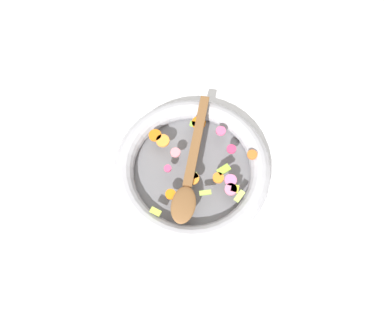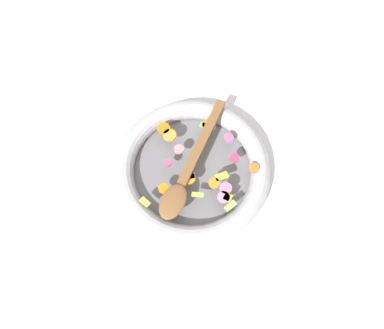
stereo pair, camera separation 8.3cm
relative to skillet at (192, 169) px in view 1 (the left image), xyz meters
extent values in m
plane|color=silver|center=(0.00, 0.00, -0.02)|extent=(4.00, 4.00, 0.00)
cylinder|color=slate|center=(0.00, 0.00, -0.02)|extent=(0.34, 0.34, 0.01)
torus|color=#9E9EA5|center=(0.00, 0.00, 0.00)|extent=(0.39, 0.39, 0.05)
cylinder|color=orange|center=(0.02, -0.09, 0.03)|extent=(0.03, 0.03, 0.01)
cylinder|color=orange|center=(0.09, 0.12, 0.03)|extent=(0.03, 0.03, 0.01)
cylinder|color=orange|center=(-0.06, 0.09, 0.03)|extent=(0.02, 0.02, 0.01)
cylinder|color=orange|center=(-0.07, 0.09, 0.03)|extent=(0.04, 0.04, 0.01)
cylinder|color=orange|center=(-0.09, -0.01, 0.03)|extent=(0.05, 0.05, 0.01)
cylinder|color=orange|center=(0.07, 0.02, 0.03)|extent=(0.03, 0.03, 0.01)
cylinder|color=orange|center=(-0.12, -0.01, 0.03)|extent=(0.04, 0.04, 0.01)
cylinder|color=orange|center=(0.03, -0.02, 0.03)|extent=(0.04, 0.04, 0.01)
cube|color=#BFC55F|center=(0.02, -0.02, 0.03)|extent=(0.02, 0.03, 0.01)
cube|color=#9EBC49|center=(0.07, -0.03, 0.03)|extent=(0.03, 0.03, 0.01)
cube|color=#90B937|center=(0.06, 0.04, 0.03)|extent=(0.02, 0.03, 0.01)
cube|color=#ACC75C|center=(0.13, 0.02, 0.03)|extent=(0.02, 0.03, 0.01)
cube|color=#8EC23F|center=(-0.07, 0.08, 0.03)|extent=(0.03, 0.03, 0.01)
cube|color=#A9C042|center=(0.02, -0.14, 0.03)|extent=(0.03, 0.02, 0.01)
cylinder|color=#CA3560|center=(0.04, 0.10, 0.03)|extent=(0.03, 0.03, 0.01)
cylinder|color=pink|center=(0.11, 0.02, 0.03)|extent=(0.04, 0.04, 0.01)
cylinder|color=pink|center=(0.09, 0.03, 0.03)|extent=(0.04, 0.04, 0.01)
cylinder|color=#D7426F|center=(-0.03, -0.05, 0.03)|extent=(0.02, 0.02, 0.01)
cylinder|color=pink|center=(-0.05, -0.01, 0.03)|extent=(0.02, 0.02, 0.01)
cylinder|color=#DB5683|center=(-0.01, 0.11, 0.03)|extent=(0.03, 0.03, 0.01)
cube|color=yellow|center=(0.11, 0.03, 0.03)|extent=(0.02, 0.02, 0.01)
cube|color=brown|center=(-0.03, 0.05, 0.04)|extent=(0.16, 0.21, 0.01)
ellipsoid|color=brown|center=(0.06, -0.09, 0.04)|extent=(0.10, 0.11, 0.01)
camera|label=1|loc=(0.25, -0.25, 0.85)|focal=35.00mm
camera|label=2|loc=(0.30, -0.19, 0.85)|focal=35.00mm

